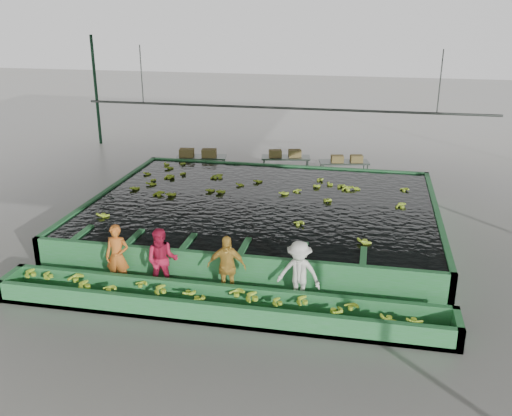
% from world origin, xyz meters
% --- Properties ---
extents(ground, '(80.00, 80.00, 0.00)m').
position_xyz_m(ground, '(0.00, 0.00, 0.00)').
color(ground, gray).
rests_on(ground, ground).
extents(shed_roof, '(20.00, 22.00, 0.04)m').
position_xyz_m(shed_roof, '(0.00, 0.00, 5.00)').
color(shed_roof, gray).
rests_on(shed_roof, shed_posts).
extents(shed_posts, '(20.00, 22.00, 5.00)m').
position_xyz_m(shed_posts, '(0.00, 0.00, 2.50)').
color(shed_posts, black).
rests_on(shed_posts, ground).
extents(flotation_tank, '(10.00, 8.00, 0.90)m').
position_xyz_m(flotation_tank, '(0.00, 1.50, 0.45)').
color(flotation_tank, '#2E7E41').
rests_on(flotation_tank, ground).
extents(tank_water, '(9.70, 7.70, 0.00)m').
position_xyz_m(tank_water, '(0.00, 1.50, 0.85)').
color(tank_water, black).
rests_on(tank_water, flotation_tank).
extents(sorting_trough, '(10.00, 1.00, 0.50)m').
position_xyz_m(sorting_trough, '(0.00, -3.60, 0.25)').
color(sorting_trough, '#2E7E41').
rests_on(sorting_trough, ground).
extents(cableway_rail, '(0.08, 0.08, 14.00)m').
position_xyz_m(cableway_rail, '(0.00, 5.00, 3.00)').
color(cableway_rail, '#59605B').
rests_on(cableway_rail, shed_roof).
extents(rail_hanger_left, '(0.04, 0.04, 2.00)m').
position_xyz_m(rail_hanger_left, '(-5.00, 5.00, 4.00)').
color(rail_hanger_left, '#59605B').
rests_on(rail_hanger_left, shed_roof).
extents(rail_hanger_right, '(0.04, 0.04, 2.00)m').
position_xyz_m(rail_hanger_right, '(5.00, 5.00, 4.00)').
color(rail_hanger_right, '#59605B').
rests_on(rail_hanger_right, shed_roof).
extents(worker_a, '(0.59, 0.42, 1.55)m').
position_xyz_m(worker_a, '(-2.62, -2.80, 0.77)').
color(worker_a, orange).
rests_on(worker_a, ground).
extents(worker_b, '(0.86, 0.74, 1.54)m').
position_xyz_m(worker_b, '(-1.52, -2.80, 0.77)').
color(worker_b, '#C21C3F').
rests_on(worker_b, ground).
extents(worker_c, '(0.91, 0.44, 1.51)m').
position_xyz_m(worker_c, '(0.00, -2.80, 0.75)').
color(worker_c, gold).
rests_on(worker_c, ground).
extents(worker_d, '(1.06, 0.72, 1.51)m').
position_xyz_m(worker_d, '(1.64, -2.80, 0.76)').
color(worker_d, white).
rests_on(worker_d, ground).
extents(packing_table_left, '(1.97, 1.07, 0.85)m').
position_xyz_m(packing_table_left, '(-3.29, 6.17, 0.42)').
color(packing_table_left, '#59605B').
rests_on(packing_table_left, ground).
extents(packing_table_mid, '(1.93, 1.02, 0.83)m').
position_xyz_m(packing_table_mid, '(-0.14, 6.81, 0.42)').
color(packing_table_mid, '#59605B').
rests_on(packing_table_mid, ground).
extents(packing_table_right, '(1.92, 1.10, 0.82)m').
position_xyz_m(packing_table_right, '(2.07, 6.63, 0.41)').
color(packing_table_right, '#59605B').
rests_on(packing_table_right, ground).
extents(box_stack_left, '(1.43, 0.58, 0.30)m').
position_xyz_m(box_stack_left, '(-3.39, 6.08, 0.85)').
color(box_stack_left, olive).
rests_on(box_stack_left, packing_table_left).
extents(box_stack_mid, '(1.26, 0.66, 0.26)m').
position_xyz_m(box_stack_mid, '(-0.17, 6.82, 0.83)').
color(box_stack_mid, olive).
rests_on(box_stack_mid, packing_table_mid).
extents(box_stack_right, '(1.20, 0.58, 0.25)m').
position_xyz_m(box_stack_right, '(2.17, 6.57, 0.82)').
color(box_stack_right, olive).
rests_on(box_stack_right, packing_table_right).
extents(floating_bananas, '(9.02, 6.15, 0.12)m').
position_xyz_m(floating_bananas, '(0.00, 2.30, 0.85)').
color(floating_bananas, '#A4CD29').
rests_on(floating_bananas, tank_water).
extents(trough_bananas, '(8.59, 0.57, 0.11)m').
position_xyz_m(trough_bananas, '(0.00, -3.60, 0.40)').
color(trough_bananas, '#A4CD29').
rests_on(trough_bananas, sorting_trough).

